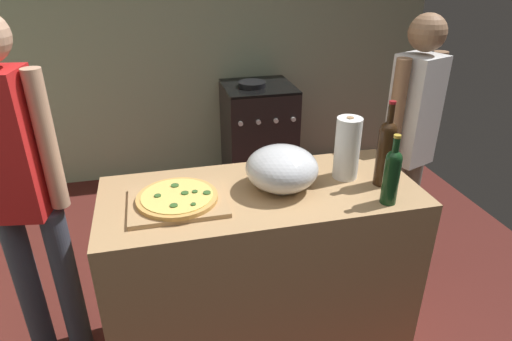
% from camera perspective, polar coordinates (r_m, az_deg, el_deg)
% --- Properties ---
extents(ground_plane, '(4.46, 3.31, 0.02)m').
position_cam_1_polar(ground_plane, '(3.04, -6.38, -11.33)').
color(ground_plane, '#511E19').
extents(kitchen_wall_rear, '(4.46, 0.10, 2.60)m').
position_cam_1_polar(kitchen_wall_rear, '(3.84, -10.39, 17.95)').
color(kitchen_wall_rear, '#99A889').
rests_on(kitchen_wall_rear, ground_plane).
extents(counter, '(1.40, 0.60, 0.90)m').
position_cam_1_polar(counter, '(2.19, 0.63, -12.94)').
color(counter, tan).
rests_on(counter, ground_plane).
extents(cutting_board, '(0.40, 0.32, 0.02)m').
position_cam_1_polar(cutting_board, '(1.86, -10.10, -4.00)').
color(cutting_board, tan).
rests_on(cutting_board, counter).
extents(pizza, '(0.34, 0.34, 0.03)m').
position_cam_1_polar(pizza, '(1.85, -10.14, -3.44)').
color(pizza, tan).
rests_on(pizza, cutting_board).
extents(mixing_bowl, '(0.32, 0.32, 0.19)m').
position_cam_1_polar(mixing_bowl, '(1.92, 3.36, 0.27)').
color(mixing_bowl, '#B2B2B7').
rests_on(mixing_bowl, counter).
extents(paper_towel_roll, '(0.11, 0.11, 0.29)m').
position_cam_1_polar(paper_towel_roll, '(2.04, 11.71, 2.83)').
color(paper_towel_roll, white).
rests_on(paper_towel_roll, counter).
extents(wine_bottle_dark, '(0.07, 0.07, 0.30)m').
position_cam_1_polar(wine_bottle_dark, '(1.87, 17.13, -0.43)').
color(wine_bottle_dark, '#143819').
rests_on(wine_bottle_dark, counter).
extents(wine_bottle_amber, '(0.08, 0.08, 0.39)m').
position_cam_1_polar(wine_bottle_amber, '(2.00, 16.43, 2.54)').
color(wine_bottle_amber, '#331E0F').
rests_on(wine_bottle_amber, counter).
extents(stove, '(0.56, 0.58, 0.91)m').
position_cam_1_polar(stove, '(3.77, 0.29, 4.61)').
color(stove, black).
rests_on(stove, ground_plane).
extents(person_in_stripes, '(0.36, 0.23, 1.67)m').
position_cam_1_polar(person_in_stripes, '(2.10, -28.03, -1.86)').
color(person_in_stripes, '#383D4C').
rests_on(person_in_stripes, ground_plane).
extents(person_in_red, '(0.35, 0.26, 1.58)m').
position_cam_1_polar(person_in_red, '(2.60, 19.20, 3.59)').
color(person_in_red, slate).
rests_on(person_in_red, ground_plane).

